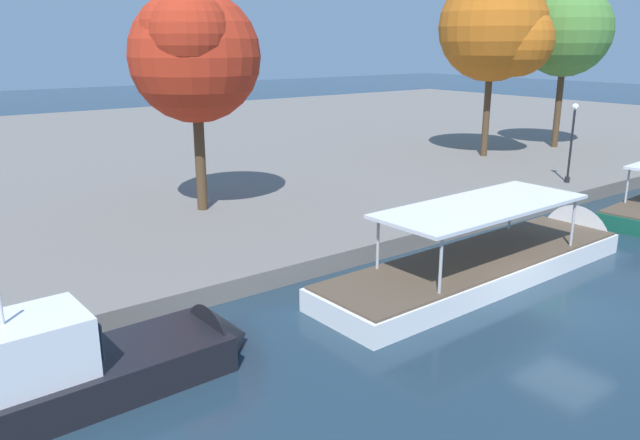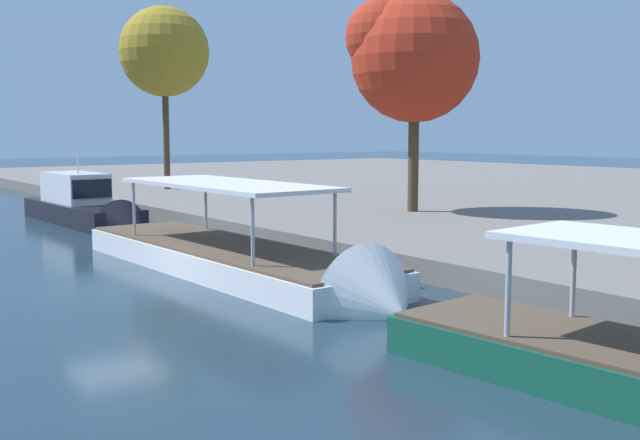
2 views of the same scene
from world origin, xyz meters
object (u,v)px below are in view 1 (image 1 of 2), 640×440
Objects in this scene: tree_0 at (563,30)px; tree_1 at (192,52)px; motor_yacht_0 at (50,383)px; tree_2 at (499,29)px; lamp_post at (572,137)px; tour_boat_1 at (498,265)px.

tree_1 is (-28.70, -0.75, -1.21)m from tree_0.
tree_2 reaches higher than motor_yacht_0.
motor_yacht_0 is 16.39m from tree_1.
tree_0 is 1.17× the size of tree_1.
motor_yacht_0 is 0.93× the size of tree_0.
tree_0 is at bearing 1.50° from tree_1.
tree_1 is 0.82× the size of tree_2.
lamp_post is 20.35m from tree_1.
tree_2 is (-6.76, 0.29, 0.01)m from tree_0.
lamp_post is (28.20, 4.57, 2.52)m from motor_yacht_0.
lamp_post is 0.44× the size of tree_1.
tree_2 is at bearing 2.71° from tree_1.
lamp_post is at bearing -112.80° from tree_2.
tree_1 is at bearing 160.13° from lamp_post.
tree_2 is (21.93, 1.04, 1.22)m from tree_1.
tree_1 is at bearing 48.44° from motor_yacht_0.
lamp_post is 13.77m from tree_0.
tree_1 is 21.99m from tree_2.
lamp_post is 10.21m from tree_2.
tree_0 reaches higher than tour_boat_1.
lamp_post is at bearing -19.87° from tree_1.
tree_0 is at bearing 36.76° from lamp_post.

